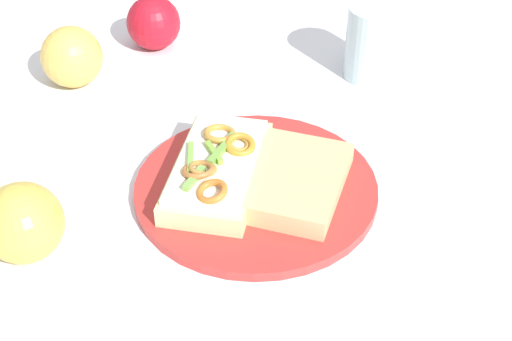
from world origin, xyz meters
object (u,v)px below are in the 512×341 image
apple_2 (154,23)px  bread_slice_side (295,181)px  apple_1 (72,57)px  apple_0 (23,223)px  plate (256,189)px  sandwich (217,168)px  drinking_glass (373,42)px

apple_2 → bread_slice_side: bearing=-3.6°
apple_1 → apple_0: bearing=-30.6°
plate → sandwich: bearing=-133.3°
sandwich → apple_0: size_ratio=2.30×
bread_slice_side → apple_1: (-0.35, -0.11, 0.02)m
apple_0 → drinking_glass: 0.51m
bread_slice_side → apple_1: 0.37m
bread_slice_side → apple_1: bearing=68.1°
apple_2 → drinking_glass: (0.23, 0.21, 0.01)m
apple_2 → drinking_glass: drinking_glass is taller
sandwich → bread_slice_side: sandwich is taller
plate → sandwich: (-0.03, -0.03, 0.02)m
drinking_glass → apple_0: bearing=-81.2°
bread_slice_side → apple_1: apple_1 is taller
apple_0 → apple_1: (-0.28, 0.16, -0.00)m
plate → apple_2: (-0.35, 0.05, 0.03)m
sandwich → apple_1: 0.30m
bread_slice_side → apple_0: bearing=125.2°
apple_0 → apple_1: 0.32m
bread_slice_side → apple_0: apple_0 is taller
bread_slice_side → apple_2: apple_2 is taller
bread_slice_side → drinking_glass: 0.28m
apple_0 → drinking_glass: size_ratio=0.81×
apple_1 → apple_2: bearing=102.7°
sandwich → apple_1: size_ratio=2.32×
sandwich → apple_2: apple_2 is taller
plate → bread_slice_side: (0.03, 0.03, 0.02)m
sandwich → apple_2: size_ratio=2.47×
apple_0 → apple_2: 0.43m
sandwich → drinking_glass: size_ratio=1.86×
plate → apple_2: bearing=171.2°
plate → apple_0: apple_0 is taller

